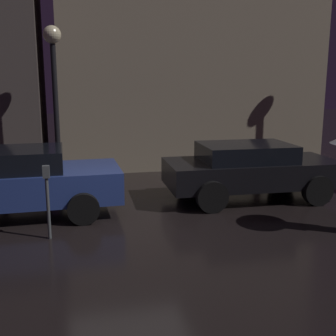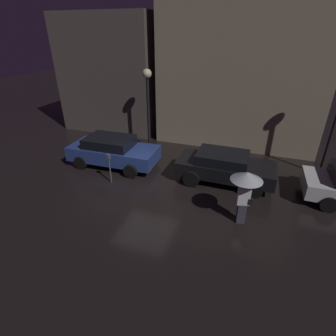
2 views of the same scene
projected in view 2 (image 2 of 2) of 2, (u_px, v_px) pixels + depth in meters
name	position (u px, v px, depth m)	size (l,w,h in m)	color
ground_plane	(144.00, 186.00, 11.13)	(60.00, 60.00, 0.00)	black
building_facade_left	(112.00, 74.00, 16.40)	(6.03, 3.00, 6.82)	#564C47
building_facade_right	(241.00, 71.00, 13.87)	(8.58, 3.00, 7.89)	gray
parked_car_blue	(113.00, 151.00, 12.54)	(4.26, 1.98, 1.42)	navy
parked_car_black	(225.00, 166.00, 11.16)	(4.10, 1.94, 1.34)	black
pedestrian_with_umbrella	(246.00, 183.00, 8.32)	(1.03, 1.03, 1.96)	#383842
parking_meter	(110.00, 165.00, 11.02)	(0.12, 0.10, 1.35)	#4C5154
street_lamp_near	(148.00, 92.00, 13.43)	(0.46, 0.46, 4.19)	black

